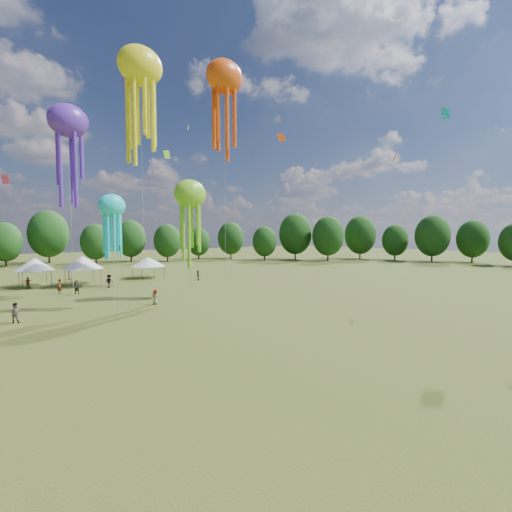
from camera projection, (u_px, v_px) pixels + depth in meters
ground at (425, 434)px, 14.23m from camera, size 300.00×300.00×0.00m
spectator_near at (15, 313)px, 31.67m from camera, size 1.05×0.96×1.76m
spectators_far at (100, 282)px, 51.20m from camera, size 23.60×29.75×1.88m
festival_tents at (31, 266)px, 51.69m from camera, size 39.04×8.91×4.27m
show_kites at (153, 118)px, 44.74m from camera, size 35.39×12.67×32.43m
small_kites at (70, 24)px, 41.65m from camera, size 76.57×55.22×45.37m
treeline at (33, 240)px, 59.57m from camera, size 201.57×95.24×13.43m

